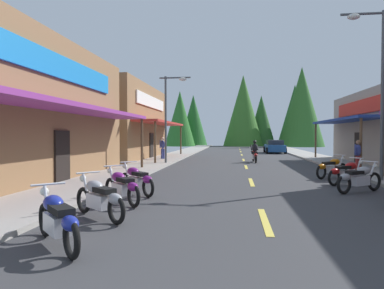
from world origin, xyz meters
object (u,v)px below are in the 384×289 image
object	(u,v)px
rider_cruising_lead	(255,153)
motorcycle_parked_left_2	(122,186)
motorcycle_parked_left_1	(99,197)
pedestrian_browsing	(358,153)
pedestrian_waiting	(163,147)
motorcycle_parked_right_5	(332,167)
motorcycle_parked_right_3	(359,178)
streetlamp_left	(170,107)
motorcycle_parked_left_0	(57,219)
motorcycle_parked_right_4	(347,172)
motorcycle_parked_left_3	(137,179)
streetlamp_right	(375,73)
parked_car_curbside	(275,147)

from	to	relation	value
rider_cruising_lead	motorcycle_parked_left_2	bearing A→B (deg)	159.69
motorcycle_parked_left_1	pedestrian_browsing	size ratio (longest dim) A/B	1.04
motorcycle_parked_left_1	pedestrian_waiting	distance (m)	18.17
motorcycle_parked_right_5	motorcycle_parked_right_3	bearing A→B (deg)	-131.79
streetlamp_left	motorcycle_parked_left_0	size ratio (longest dim) A/B	3.63
motorcycle_parked_right_4	motorcycle_parked_left_3	world-z (taller)	same
streetlamp_left	motorcycle_parked_right_5	xyz separation A→B (m)	(8.46, -6.06, -3.29)
streetlamp_right	motorcycle_parked_right_4	size ratio (longest dim) A/B	3.78
streetlamp_left	motorcycle_parked_left_3	world-z (taller)	streetlamp_left
streetlamp_left	motorcycle_parked_right_5	distance (m)	10.91
pedestrian_waiting	pedestrian_browsing	bearing A→B (deg)	86.37
motorcycle_parked_right_4	motorcycle_parked_left_3	xyz separation A→B (m)	(-7.44, -3.08, 0.00)
motorcycle_parked_right_3	motorcycle_parked_right_4	distance (m)	1.82
parked_car_curbside	motorcycle_parked_right_3	bearing A→B (deg)	179.11
motorcycle_parked_right_5	motorcycle_parked_left_1	size ratio (longest dim) A/B	0.99
streetlamp_right	parked_car_curbside	xyz separation A→B (m)	(-1.32, 22.71, -3.71)
motorcycle_parked_right_3	motorcycle_parked_left_1	distance (m)	8.46
streetlamp_right	motorcycle_parked_right_5	world-z (taller)	streetlamp_right
motorcycle_parked_right_4	pedestrian_browsing	xyz separation A→B (m)	(2.05, 4.81, 0.48)
streetlamp_left	parked_car_curbside	world-z (taller)	streetlamp_left
motorcycle_parked_left_3	streetlamp_left	bearing A→B (deg)	-40.26
motorcycle_parked_right_5	pedestrian_waiting	xyz separation A→B (m)	(-9.76, 9.70, 0.55)
rider_cruising_lead	motorcycle_parked_right_3	bearing A→B (deg)	-171.05
pedestrian_waiting	parked_car_curbside	distance (m)	15.21
streetlamp_right	motorcycle_parked_right_3	xyz separation A→B (m)	(-1.44, -2.51, -3.90)
motorcycle_parked_left_0	motorcycle_parked_right_5	bearing A→B (deg)	-80.29
motorcycle_parked_right_5	motorcycle_parked_left_3	size ratio (longest dim) A/B	1.08
streetlamp_left	motorcycle_parked_right_3	world-z (taller)	streetlamp_left
motorcycle_parked_left_2	pedestrian_browsing	bearing A→B (deg)	-89.65
motorcycle_parked_right_3	rider_cruising_lead	xyz separation A→B (m)	(-2.73, 12.30, 0.17)
motorcycle_parked_right_4	parked_car_curbside	size ratio (longest dim) A/B	0.42
streetlamp_left	motorcycle_parked_left_0	distance (m)	16.70
motorcycle_parked_left_2	motorcycle_parked_left_1	bearing A→B (deg)	138.22
motorcycle_parked_right_4	parked_car_curbside	xyz separation A→B (m)	(-0.06, 23.41, 0.20)
motorcycle_parked_left_1	pedestrian_browsing	distance (m)	14.56
motorcycle_parked_left_3	rider_cruising_lead	bearing A→B (deg)	-63.98
motorcycle_parked_right_4	parked_car_curbside	distance (m)	23.41
motorcycle_parked_left_0	parked_car_curbside	bearing A→B (deg)	-57.84
motorcycle_parked_left_2	parked_car_curbside	world-z (taller)	parked_car_curbside
parked_car_curbside	motorcycle_parked_right_5	bearing A→B (deg)	179.51
motorcycle_parked_left_3	motorcycle_parked_right_5	bearing A→B (deg)	-101.10
motorcycle_parked_right_4	motorcycle_parked_left_1	world-z (taller)	same
pedestrian_waiting	motorcycle_parked_right_4	bearing A→B (deg)	66.51
motorcycle_parked_right_4	motorcycle_parked_left_0	size ratio (longest dim) A/B	1.14
motorcycle_parked_right_3	motorcycle_parked_right_5	xyz separation A→B (m)	(0.17, 3.82, 0.00)
streetlamp_right	motorcycle_parked_right_4	bearing A→B (deg)	-150.72
motorcycle_parked_left_3	motorcycle_parked_right_4	bearing A→B (deg)	-113.05
rider_cruising_lead	parked_car_curbside	distance (m)	13.22
motorcycle_parked_left_0	motorcycle_parked_left_1	xyz separation A→B (m)	(-0.07, 1.98, 0.00)
motorcycle_parked_right_3	motorcycle_parked_left_3	bearing A→B (deg)	156.17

